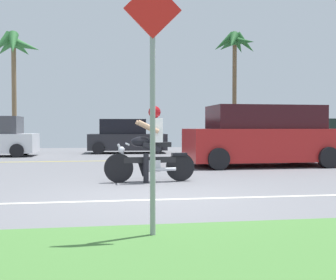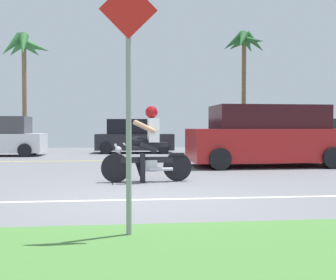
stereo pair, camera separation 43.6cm
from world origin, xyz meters
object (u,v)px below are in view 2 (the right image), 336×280
at_px(suv_nearby, 266,137).
at_px(parked_car_1, 134,137).
at_px(palm_tree_1, 24,53).
at_px(parked_car_2, 249,138).
at_px(motorcyclist, 148,150).
at_px(street_sign, 129,84).
at_px(palm_tree_2, 244,49).

bearing_deg(suv_nearby, parked_car_1, 118.79).
height_order(parked_car_1, palm_tree_1, palm_tree_1).
height_order(suv_nearby, parked_car_1, suv_nearby).
bearing_deg(parked_car_2, parked_car_1, 167.68).
height_order(motorcyclist, street_sign, street_sign).
bearing_deg(palm_tree_1, parked_car_2, -20.53).
height_order(palm_tree_2, street_sign, palm_tree_2).
bearing_deg(palm_tree_1, motorcyclist, -66.65).
bearing_deg(palm_tree_1, street_sign, -73.64).
bearing_deg(suv_nearby, parked_car_2, 77.47).
distance_m(parked_car_1, palm_tree_2, 8.90).
distance_m(suv_nearby, parked_car_1, 8.30).
height_order(suv_nearby, palm_tree_2, palm_tree_2).
bearing_deg(palm_tree_2, suv_nearby, -103.17).
distance_m(palm_tree_1, street_sign, 19.44).
bearing_deg(street_sign, suv_nearby, 61.26).
bearing_deg(street_sign, palm_tree_1, 106.36).
relative_size(parked_car_1, street_sign, 1.36).
xyz_separation_m(parked_car_1, palm_tree_2, (6.50, 3.43, 5.02)).
relative_size(parked_car_2, palm_tree_1, 0.70).
bearing_deg(parked_car_1, street_sign, -91.58).
xyz_separation_m(parked_car_2, palm_tree_1, (-11.16, 4.18, 4.49)).
height_order(parked_car_1, street_sign, street_sign).
bearing_deg(parked_car_2, street_sign, -112.19).
xyz_separation_m(parked_car_1, palm_tree_1, (-5.81, 3.01, 4.48)).
xyz_separation_m(motorcyclist, street_sign, (-0.48, -4.75, 0.97)).
relative_size(motorcyclist, palm_tree_1, 0.33).
relative_size(parked_car_1, parked_car_2, 0.86).
distance_m(motorcyclist, palm_tree_1, 15.47).
bearing_deg(suv_nearby, palm_tree_1, 133.64).
bearing_deg(motorcyclist, suv_nearby, 39.98).
xyz_separation_m(parked_car_1, parked_car_2, (5.35, -1.17, -0.01)).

